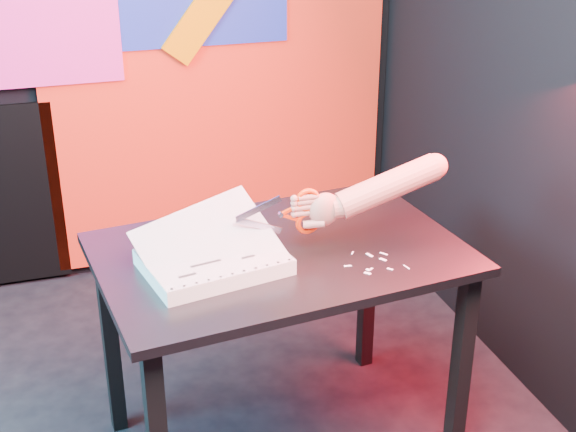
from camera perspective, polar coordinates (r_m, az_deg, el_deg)
name	(u,v)px	position (r m, az deg, el deg)	size (l,w,h in m)	color
room	(91,75)	(2.13, -13.81, 9.75)	(3.01, 3.01, 2.71)	black
backdrop	(86,80)	(3.65, -14.19, 9.33)	(2.88, 0.05, 2.08)	red
work_table	(280,278)	(2.52, -0.57, -4.44)	(1.18, 0.85, 0.75)	black
printout_stack	(213,261)	(2.36, -5.32, -3.21)	(0.46, 0.36, 0.21)	white
scissors	(302,212)	(2.40, 0.99, 0.28)	(0.26, 0.02, 0.15)	silver
hand_forearm	(377,190)	(2.46, 6.38, 1.87)	(0.49, 0.10, 0.20)	#A5665B
paper_clippings	(374,263)	(2.41, 6.13, -3.33)	(0.18, 0.16, 0.00)	silver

